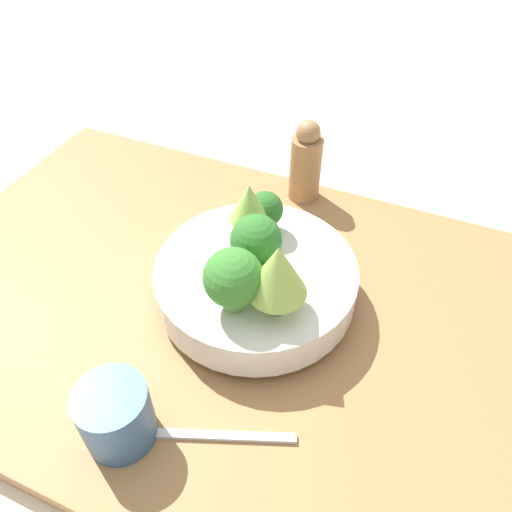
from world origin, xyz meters
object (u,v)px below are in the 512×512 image
at_px(bowl, 256,281).
at_px(fork, 223,436).
at_px(cup, 116,415).
at_px(pepper_mill, 303,162).

xyz_separation_m(bowl, fork, (0.05, -0.20, -0.03)).
height_order(bowl, cup, cup).
bearing_deg(pepper_mill, cup, -94.50).
relative_size(bowl, fork, 1.73).
bearing_deg(bowl, cup, -104.05).
height_order(bowl, pepper_mill, pepper_mill).
relative_size(pepper_mill, fork, 0.92).
bearing_deg(cup, bowl, 75.95).
xyz_separation_m(cup, fork, (0.11, 0.04, -0.04)).
distance_m(cup, fork, 0.12).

